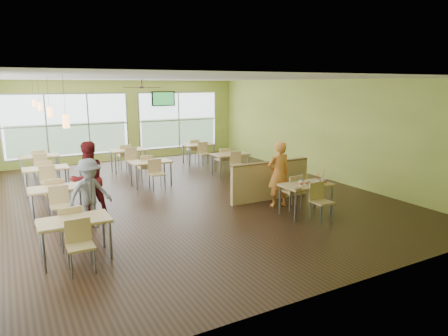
{
  "coord_description": "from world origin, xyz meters",
  "views": [
    {
      "loc": [
        -4.1,
        -10.05,
        3.06
      ],
      "look_at": [
        0.62,
        -1.47,
        0.99
      ],
      "focal_mm": 32.0,
      "sensor_mm": 36.0,
      "label": 1
    }
  ],
  "objects_px": {
    "half_wall_divider": "(270,180)",
    "man_plaid": "(279,174)",
    "food_basket": "(322,180)",
    "main_table": "(306,189)"
  },
  "relations": [
    {
      "from": "half_wall_divider",
      "to": "man_plaid",
      "type": "distance_m",
      "value": 0.68
    },
    {
      "from": "half_wall_divider",
      "to": "food_basket",
      "type": "distance_m",
      "value": 1.56
    },
    {
      "from": "main_table",
      "to": "food_basket",
      "type": "relative_size",
      "value": 5.98
    },
    {
      "from": "half_wall_divider",
      "to": "food_basket",
      "type": "relative_size",
      "value": 9.44
    },
    {
      "from": "half_wall_divider",
      "to": "food_basket",
      "type": "height_order",
      "value": "half_wall_divider"
    },
    {
      "from": "main_table",
      "to": "half_wall_divider",
      "type": "xyz_separation_m",
      "value": [
        0.0,
        1.45,
        -0.11
      ]
    },
    {
      "from": "man_plaid",
      "to": "food_basket",
      "type": "bearing_deg",
      "value": 131.35
    },
    {
      "from": "man_plaid",
      "to": "main_table",
      "type": "bearing_deg",
      "value": 106.6
    },
    {
      "from": "food_basket",
      "to": "main_table",
      "type": "bearing_deg",
      "value": 178.03
    },
    {
      "from": "main_table",
      "to": "food_basket",
      "type": "bearing_deg",
      "value": -1.97
    }
  ]
}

